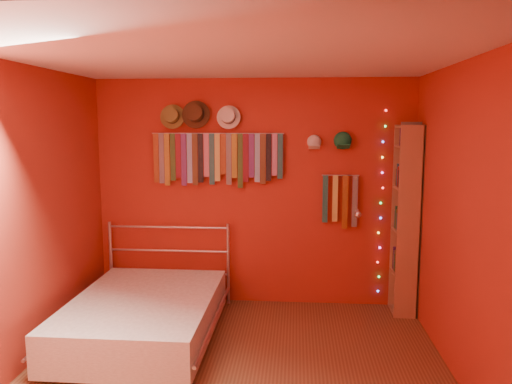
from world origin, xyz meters
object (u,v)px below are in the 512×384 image
(tie_rack, at_px, (216,157))
(bookshelf, at_px, (409,219))
(bed, at_px, (144,316))
(reading_lamp, at_px, (357,214))

(tie_rack, xyz_separation_m, bookshelf, (2.06, -0.15, -0.64))
(bed, bearing_deg, reading_lamp, 21.70)
(reading_lamp, bearing_deg, tie_rack, 173.20)
(reading_lamp, height_order, bed, reading_lamp)
(reading_lamp, distance_m, bed, 2.38)
(tie_rack, xyz_separation_m, reading_lamp, (1.52, -0.18, -0.58))
(tie_rack, height_order, bed, tie_rack)
(tie_rack, distance_m, bed, 1.83)
(bookshelf, relative_size, bed, 1.05)
(bookshelf, xyz_separation_m, bed, (-2.61, -0.84, -0.80))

